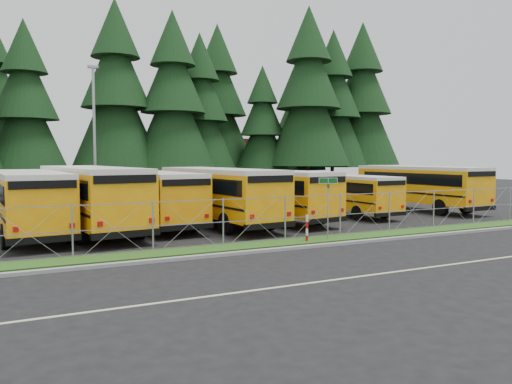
# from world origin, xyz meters

# --- Properties ---
(ground) EXTENTS (120.00, 120.00, 0.00)m
(ground) POSITION_xyz_m (0.00, 0.00, 0.00)
(ground) COLOR black
(ground) RESTS_ON ground
(curb) EXTENTS (50.00, 0.25, 0.12)m
(curb) POSITION_xyz_m (0.00, -3.10, 0.06)
(curb) COLOR gray
(curb) RESTS_ON ground
(grass_verge) EXTENTS (50.00, 1.40, 0.06)m
(grass_verge) POSITION_xyz_m (0.00, -1.70, 0.03)
(grass_verge) COLOR #214C15
(grass_verge) RESTS_ON ground
(road_lane_line) EXTENTS (50.00, 0.12, 0.01)m
(road_lane_line) POSITION_xyz_m (0.00, -8.00, 0.01)
(road_lane_line) COLOR beige
(road_lane_line) RESTS_ON ground
(chainlink_fence) EXTENTS (44.00, 0.10, 2.00)m
(chainlink_fence) POSITION_xyz_m (0.00, -1.00, 1.00)
(chainlink_fence) COLOR #95989D
(chainlink_fence) RESTS_ON ground
(brick_building) EXTENTS (22.00, 10.00, 6.00)m
(brick_building) POSITION_xyz_m (6.00, 40.00, 3.00)
(brick_building) COLOR brown
(brick_building) RESTS_ON ground
(bus_0) EXTENTS (3.63, 11.84, 3.06)m
(bus_0) POSITION_xyz_m (-14.28, 5.54, 1.53)
(bus_0) COLOR orange
(bus_0) RESTS_ON ground
(bus_1) EXTENTS (4.38, 12.63, 3.24)m
(bus_1) POSITION_xyz_m (-11.52, 5.54, 1.62)
(bus_1) COLOR orange
(bus_1) RESTS_ON ground
(bus_2) EXTENTS (3.63, 11.45, 2.95)m
(bus_2) POSITION_xyz_m (-8.31, 6.32, 1.48)
(bus_2) COLOR orange
(bus_2) RESTS_ON ground
(bus_3) EXTENTS (3.97, 12.09, 3.11)m
(bus_3) POSITION_xyz_m (-4.87, 5.18, 1.56)
(bus_3) COLOR orange
(bus_3) RESTS_ON ground
(bus_4) EXTENTS (4.19, 11.56, 2.96)m
(bus_4) POSITION_xyz_m (-1.45, 5.58, 1.48)
(bus_4) COLOR orange
(bus_4) RESTS_ON ground
(bus_6) EXTENTS (2.60, 9.92, 2.58)m
(bus_6) POSITION_xyz_m (4.22, 6.06, 1.29)
(bus_6) COLOR orange
(bus_6) RESTS_ON ground
(bus_east) EXTENTS (3.13, 11.85, 3.09)m
(bus_east) POSITION_xyz_m (10.63, 6.23, 1.54)
(bus_east) COLOR orange
(bus_east) RESTS_ON ground
(street_sign) EXTENTS (0.78, 0.51, 2.81)m
(street_sign) POSITION_xyz_m (-2.32, -1.89, 2.03)
(street_sign) COLOR #95989D
(street_sign) RESTS_ON ground
(striped_bollard) EXTENTS (0.11, 0.11, 1.20)m
(striped_bollard) POSITION_xyz_m (-3.40, -1.87, 0.60)
(striped_bollard) COLOR #B20C0C
(striped_bollard) RESTS_ON ground
(light_standard) EXTENTS (0.70, 0.35, 10.14)m
(light_standard) POSITION_xyz_m (-9.55, 16.59, 5.50)
(light_standard) COLOR #95989D
(light_standard) RESTS_ON ground
(conifer_2) EXTENTS (6.86, 6.86, 15.18)m
(conifer_2) POSITION_xyz_m (-13.67, 25.70, 7.59)
(conifer_2) COLOR black
(conifer_2) RESTS_ON ground
(conifer_3) EXTENTS (8.20, 8.20, 18.14)m
(conifer_3) POSITION_xyz_m (-6.06, 26.68, 9.07)
(conifer_3) COLOR black
(conifer_3) RESTS_ON ground
(conifer_4) EXTENTS (7.85, 7.85, 17.37)m
(conifer_4) POSITION_xyz_m (-1.10, 25.35, 8.68)
(conifer_4) COLOR black
(conifer_4) RESTS_ON ground
(conifer_5) EXTENTS (7.32, 7.32, 16.18)m
(conifer_5) POSITION_xyz_m (2.37, 27.61, 8.09)
(conifer_5) COLOR black
(conifer_5) RESTS_ON ground
(conifer_6) EXTENTS (6.01, 6.01, 13.29)m
(conifer_6) POSITION_xyz_m (8.93, 26.63, 6.65)
(conifer_6) COLOR black
(conifer_6) RESTS_ON ground
(conifer_7) EXTENTS (8.72, 8.72, 19.29)m
(conifer_7) POSITION_xyz_m (13.03, 24.16, 9.65)
(conifer_7) COLOR black
(conifer_7) RESTS_ON ground
(conifer_8) EXTENTS (8.09, 8.09, 17.90)m
(conifer_8) POSITION_xyz_m (17.73, 26.47, 8.95)
(conifer_8) COLOR black
(conifer_8) RESTS_ON ground
(conifer_9) EXTENTS (8.74, 8.74, 19.34)m
(conifer_9) POSITION_xyz_m (22.11, 26.91, 9.67)
(conifer_9) COLOR black
(conifer_9) RESTS_ON ground
(conifer_11) EXTENTS (6.26, 6.26, 13.85)m
(conifer_11) POSITION_xyz_m (-4.18, 34.50, 6.92)
(conifer_11) COLOR black
(conifer_11) RESTS_ON ground
(conifer_12) EXTENTS (8.33, 8.33, 18.41)m
(conifer_12) POSITION_xyz_m (5.93, 31.72, 9.21)
(conifer_12) COLOR black
(conifer_12) RESTS_ON ground
(conifer_13) EXTENTS (6.76, 6.76, 14.95)m
(conifer_13) POSITION_xyz_m (16.07, 31.27, 7.48)
(conifer_13) COLOR black
(conifer_13) RESTS_ON ground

